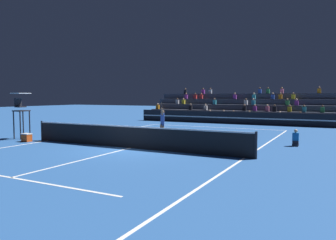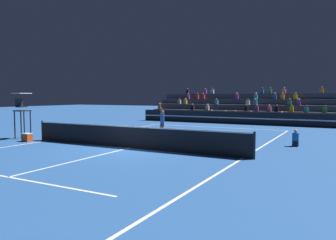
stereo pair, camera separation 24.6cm
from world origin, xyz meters
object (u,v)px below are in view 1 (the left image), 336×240
(ball_kid_courtside, at_px, (296,140))
(equipment_cooler, at_px, (27,137))
(umpire_chair, at_px, (21,109))
(tennis_ball, at_px, (183,140))
(tennis_player, at_px, (162,123))

(ball_kid_courtside, distance_m, equipment_cooler, 14.18)
(umpire_chair, height_order, tennis_ball, umpire_chair)
(umpire_chair, xyz_separation_m, equipment_cooler, (1.34, -0.74, -1.49))
(ball_kid_courtside, bearing_deg, tennis_ball, -170.80)
(umpire_chair, height_order, equipment_cooler, umpire_chair)
(tennis_ball, height_order, equipment_cooler, equipment_cooler)
(equipment_cooler, bearing_deg, ball_kid_courtside, 20.95)
(ball_kid_courtside, height_order, tennis_ball, ball_kid_courtside)
(tennis_player, relative_size, tennis_ball, 32.70)
(umpire_chair, bearing_deg, tennis_player, 21.83)
(tennis_player, bearing_deg, umpire_chair, -158.17)
(tennis_ball, bearing_deg, ball_kid_courtside, 9.20)
(tennis_ball, xyz_separation_m, equipment_cooler, (-7.51, -4.14, 0.19))
(tennis_player, distance_m, tennis_ball, 1.51)
(umpire_chair, distance_m, equipment_cooler, 2.13)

